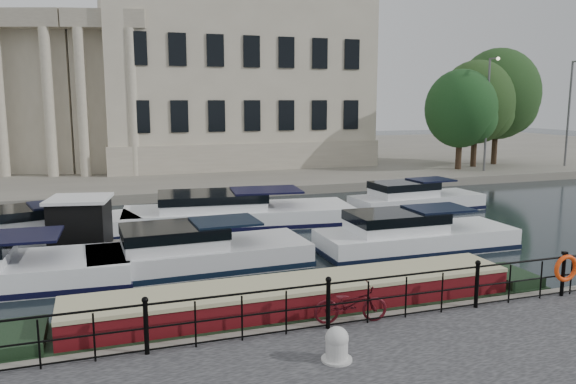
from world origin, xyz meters
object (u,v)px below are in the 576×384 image
at_px(mooring_bollard, 337,345).
at_px(narrowboat, 299,313).
at_px(life_ring_post, 566,269).
at_px(bicycle, 351,304).
at_px(harbour_hut, 81,228).

relative_size(mooring_bollard, narrowboat, 0.05).
bearing_deg(life_ring_post, narrowboat, 166.73).
height_order(bicycle, mooring_bollard, bicycle).
xyz_separation_m(narrowboat, harbour_hut, (-5.32, 9.20, 0.59)).
height_order(bicycle, life_ring_post, life_ring_post).
height_order(life_ring_post, harbour_hut, harbour_hut).
xyz_separation_m(bicycle, narrowboat, (-0.77, 1.37, -0.64)).
height_order(mooring_bollard, harbour_hut, harbour_hut).
bearing_deg(harbour_hut, mooring_bollard, -56.79).
relative_size(bicycle, harbour_hut, 0.51).
bearing_deg(bicycle, life_ring_post, -82.49).
xyz_separation_m(bicycle, mooring_bollard, (-1.09, -1.67, -0.13)).
xyz_separation_m(bicycle, harbour_hut, (-6.09, 10.57, -0.05)).
bearing_deg(harbour_hut, bicycle, -49.08).
xyz_separation_m(mooring_bollard, narrowboat, (0.31, 3.04, -0.51)).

